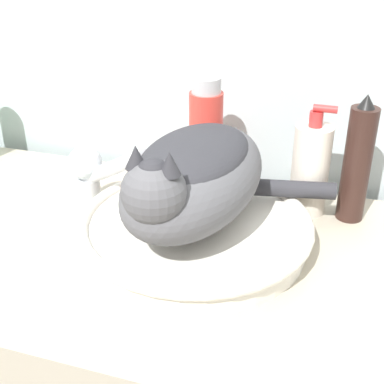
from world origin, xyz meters
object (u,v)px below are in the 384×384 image
Objects in this scene: cat at (194,175)px; faucet at (92,172)px; shampoo_bottle_tall at (206,141)px; soap_pump_bottle at (310,169)px; hairspray_can_black at (357,163)px.

cat reaches higher than faucet.
cat is at bearing -79.59° from shampoo_bottle_tall.
cat reaches higher than soap_pump_bottle.
faucet is 0.73× the size of shampoo_bottle_tall.
soap_pump_bottle is (0.35, 0.10, 0.01)m from faucet.
soap_pump_bottle is at bearing -180.00° from hairspray_can_black.
shampoo_bottle_tall is at bearing 46.44° from faucet.
shampoo_bottle_tall reaches higher than cat.
faucet is at bearing -148.19° from shampoo_bottle_tall.
shampoo_bottle_tall reaches higher than hairspray_can_black.
soap_pump_bottle is at bearing 143.53° from cat.
hairspray_can_black is 0.26m from shampoo_bottle_tall.
hairspray_can_black is at bearing 28.51° from faucet.
hairspray_can_black is 0.08m from soap_pump_bottle.
cat is 2.08× the size of faucet.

